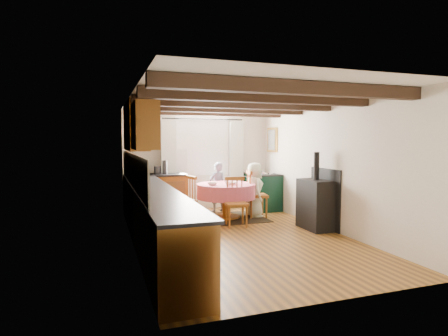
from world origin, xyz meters
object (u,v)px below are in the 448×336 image
object	(u,v)px
chair_left	(185,199)
child_far	(217,187)
aga_range	(263,191)
dining_table	(226,201)
cast_iron_stove	(316,191)
chair_right	(257,194)
child_right	(254,190)
chair_near	(236,202)
cup	(228,184)

from	to	relation	value
chair_left	child_far	xyz separation A→B (m)	(0.96, 0.76, 0.11)
aga_range	chair_left	bearing A→B (deg)	-161.16
dining_table	chair_left	world-z (taller)	chair_left
cast_iron_stove	chair_right	bearing A→B (deg)	113.86
dining_table	chair_right	size ratio (longest dim) A/B	1.21
aga_range	child_right	world-z (taller)	child_right
dining_table	child_far	size ratio (longest dim) A/B	1.07
chair_near	child_far	distance (m)	1.53
chair_near	chair_left	xyz separation A→B (m)	(-0.86, 0.76, -0.01)
cup	aga_range	bearing A→B (deg)	39.94
cast_iron_stove	child_far	size ratio (longest dim) A/B	1.25
dining_table	child_right	bearing A→B (deg)	-0.25
child_far	child_right	world-z (taller)	child_right
chair_near	cast_iron_stove	world-z (taller)	cast_iron_stove
dining_table	cast_iron_stove	world-z (taller)	cast_iron_stove
dining_table	chair_left	xyz separation A→B (m)	(-0.90, 0.03, 0.10)
chair_right	cast_iron_stove	size ratio (longest dim) A/B	0.70
chair_near	cast_iron_stove	size ratio (longest dim) A/B	0.66
aga_range	cast_iron_stove	distance (m)	2.18
chair_near	aga_range	bearing A→B (deg)	58.01
cast_iron_stove	child_far	distance (m)	2.54
chair_left	cup	world-z (taller)	chair_left
chair_right	child_far	distance (m)	1.06
chair_near	cast_iron_stove	xyz separation A→B (m)	(1.35, -0.68, 0.25)
chair_left	cast_iron_stove	world-z (taller)	cast_iron_stove
dining_table	cast_iron_stove	distance (m)	1.96
chair_near	chair_left	world-z (taller)	chair_near
child_far	cup	xyz separation A→B (m)	(-0.14, -1.12, 0.22)
chair_right	child_far	bearing A→B (deg)	48.69
aga_range	child_right	bearing A→B (deg)	-125.87
aga_range	cup	distance (m)	1.71
dining_table	chair_near	world-z (taller)	chair_near
child_far	child_right	xyz separation A→B (m)	(0.60, -0.80, 0.01)
dining_table	aga_range	bearing A→B (deg)	31.85
cast_iron_stove	cup	distance (m)	1.77
chair_near	cup	size ratio (longest dim) A/B	9.51
dining_table	cast_iron_stove	xyz separation A→B (m)	(1.32, -1.41, 0.36)
chair_left	cup	size ratio (longest dim) A/B	9.30
chair_right	child_right	xyz separation A→B (m)	(-0.05, 0.04, 0.08)
chair_near	child_right	bearing A→B (deg)	54.17
chair_near	chair_right	world-z (taller)	chair_right
chair_near	dining_table	bearing A→B (deg)	95.21
aga_range	cup	size ratio (longest dim) A/B	9.56
chair_right	cup	distance (m)	0.89
chair_near	cup	distance (m)	0.52
aga_range	cup	bearing A→B (deg)	-140.06
dining_table	child_right	size ratio (longest dim) A/B	1.04
chair_left	aga_range	distance (m)	2.23
dining_table	child_far	distance (m)	0.82
chair_right	cast_iron_stove	bearing A→B (deg)	-145.43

